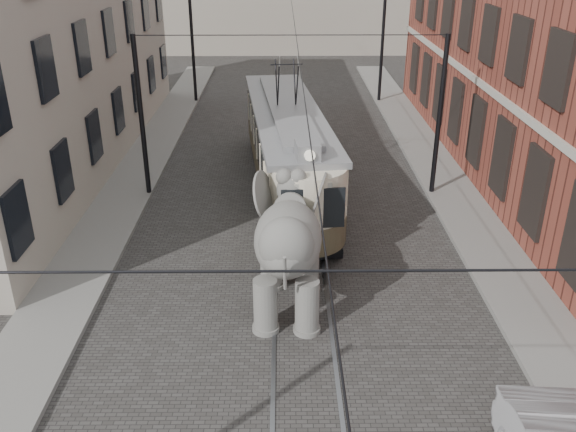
{
  "coord_description": "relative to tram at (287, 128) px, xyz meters",
  "views": [
    {
      "loc": [
        -0.48,
        -15.47,
        9.14
      ],
      "look_at": [
        -0.35,
        -0.4,
        2.1
      ],
      "focal_mm": 37.99,
      "sensor_mm": 36.0,
      "label": 1
    }
  ],
  "objects": [
    {
      "name": "sidewalk_left",
      "position": [
        -6.16,
        -6.76,
        -2.35
      ],
      "size": [
        2.0,
        60.0,
        0.15
      ],
      "primitive_type": "cube",
      "color": "slate",
      "rests_on": "ground"
    },
    {
      "name": "stucco_building",
      "position": [
        -10.66,
        3.24,
        2.57
      ],
      "size": [
        7.0,
        24.0,
        10.0
      ],
      "primitive_type": "cube",
      "color": "#A19385",
      "rests_on": "ground"
    },
    {
      "name": "tram_rails",
      "position": [
        0.34,
        -6.76,
        -2.42
      ],
      "size": [
        1.54,
        80.0,
        0.02
      ],
      "primitive_type": null,
      "color": "slate",
      "rests_on": "ground"
    },
    {
      "name": "catenary",
      "position": [
        0.14,
        -1.76,
        0.57
      ],
      "size": [
        11.0,
        30.2,
        6.0
      ],
      "primitive_type": null,
      "color": "black",
      "rests_on": "ground"
    },
    {
      "name": "elephant",
      "position": [
        -0.02,
        -8.48,
        -0.81
      ],
      "size": [
        3.18,
        5.42,
        3.23
      ],
      "primitive_type": null,
      "rotation": [
        0.0,
        0.0,
        -0.05
      ],
      "color": "slate",
      "rests_on": "ground"
    },
    {
      "name": "ground",
      "position": [
        0.34,
        -6.76,
        -2.43
      ],
      "size": [
        120.0,
        120.0,
        0.0
      ],
      "primitive_type": "plane",
      "color": "#3D3A38"
    },
    {
      "name": "sidewalk_right",
      "position": [
        6.34,
        -6.76,
        -2.35
      ],
      "size": [
        2.0,
        60.0,
        0.15
      ],
      "primitive_type": "cube",
      "color": "slate",
      "rests_on": "ground"
    },
    {
      "name": "tram",
      "position": [
        0.0,
        0.0,
        0.0
      ],
      "size": [
        3.79,
        12.44,
        4.86
      ],
      "primitive_type": null,
      "rotation": [
        0.0,
        0.0,
        0.1
      ],
      "color": "beige",
      "rests_on": "ground"
    }
  ]
}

